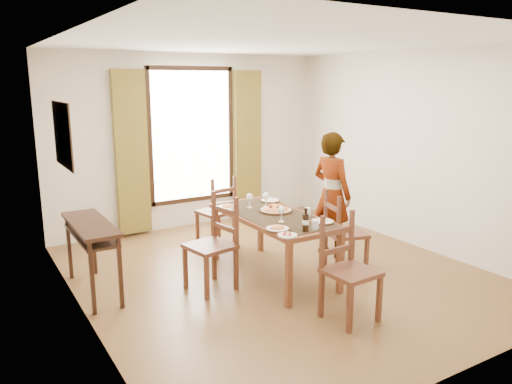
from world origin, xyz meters
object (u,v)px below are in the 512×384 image
console_table (91,233)px  pasta_platter (276,207)px  man (332,194)px  dining_table (273,220)px

console_table → pasta_platter: pasta_platter is taller
console_table → man: man is taller
console_table → man: bearing=-7.0°
console_table → pasta_platter: bearing=-14.1°
man → pasta_platter: bearing=89.3°
man → pasta_platter: size_ratio=4.12×
pasta_platter → console_table: bearing=165.9°
console_table → dining_table: bearing=-17.1°
dining_table → pasta_platter: 0.17m
console_table → man: 3.05m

